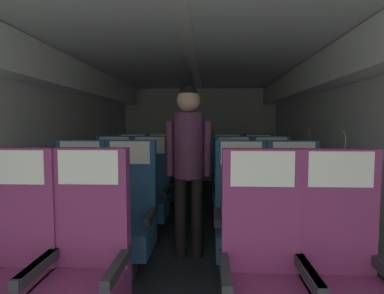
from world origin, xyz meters
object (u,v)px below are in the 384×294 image
at_px(seat_a_right_aisle, 344,275).
at_px(seat_b_right_aisle, 295,221).
at_px(seat_c_right_aisle, 272,195).
at_px(seat_d_left_aisle, 161,179).
at_px(seat_a_left_aisle, 84,268).
at_px(seat_a_left_window, 9,268).
at_px(seat_d_right_window, 228,180).
at_px(seat_c_left_aisle, 149,193).
at_px(seat_d_left_window, 132,179).
at_px(seat_c_right_window, 233,194).
at_px(seat_b_left_window, 77,217).
at_px(flight_attendant, 188,152).
at_px(seat_b_left_aisle, 128,218).
at_px(seat_d_right_aisle, 259,180).
at_px(seat_c_left_window, 113,193).
at_px(seat_b_right_window, 241,219).
at_px(seat_a_right_window, 264,274).

xyz_separation_m(seat_a_right_aisle, seat_b_right_aisle, (-0.00, 0.94, 0.00)).
distance_m(seat_c_right_aisle, seat_d_left_aisle, 1.71).
distance_m(seat_a_left_aisle, seat_c_right_aisle, 2.38).
height_order(seat_a_left_window, seat_d_right_window, same).
relative_size(seat_c_left_aisle, seat_d_left_window, 1.00).
distance_m(seat_a_right_aisle, seat_d_right_window, 2.88).
bearing_deg(seat_c_right_aisle, seat_c_right_window, 178.93).
distance_m(seat_b_left_window, flight_attendant, 1.15).
bearing_deg(seat_a_left_window, seat_a_left_aisle, 2.47).
bearing_deg(seat_b_left_aisle, seat_d_right_aisle, 53.08).
xyz_separation_m(seat_a_left_window, seat_c_right_window, (1.42, 1.92, 0.00)).
height_order(seat_a_left_window, seat_a_left_aisle, same).
height_order(seat_d_left_window, flight_attendant, flight_attendant).
bearing_deg(seat_d_left_aisle, seat_a_left_aisle, -90.05).
distance_m(seat_b_right_aisle, seat_c_left_aisle, 1.72).
bearing_deg(seat_c_left_window, seat_b_left_window, -90.75).
bearing_deg(seat_c_right_aisle, seat_b_left_window, -152.92).
bearing_deg(seat_b_left_aisle, seat_d_left_aisle, 90.04).
height_order(seat_a_left_aisle, seat_b_right_window, same).
bearing_deg(flight_attendant, seat_c_right_window, -120.92).
relative_size(seat_b_left_window, seat_d_right_window, 1.00).
height_order(seat_b_left_aisle, seat_c_left_aisle, same).
xyz_separation_m(seat_b_left_aisle, seat_d_right_window, (0.98, 1.89, 0.00)).
relative_size(seat_a_right_window, seat_b_right_aisle, 1.00).
height_order(seat_b_left_aisle, seat_b_right_aisle, same).
xyz_separation_m(seat_b_left_window, seat_c_left_aisle, (0.45, 0.96, 0.00)).
distance_m(seat_c_right_window, flight_attendant, 0.98).
distance_m(seat_d_left_window, seat_d_left_aisle, 0.44).
relative_size(seat_a_right_window, seat_c_left_aisle, 1.00).
height_order(seat_a_left_window, flight_attendant, flight_attendant).
distance_m(seat_c_left_aisle, seat_d_right_window, 1.36).
bearing_deg(seat_d_right_aisle, seat_b_left_window, -134.47).
relative_size(seat_b_left_window, seat_d_right_aisle, 1.00).
bearing_deg(seat_d_left_window, seat_a_left_window, -89.90).
relative_size(seat_c_right_window, seat_d_left_window, 1.00).
distance_m(seat_a_left_window, seat_a_right_window, 1.43).
bearing_deg(seat_b_left_aisle, seat_b_right_window, 0.39).
distance_m(seat_a_left_window, seat_b_right_window, 1.71).
xyz_separation_m(seat_c_right_window, flight_attendant, (-0.48, -0.65, 0.55)).
bearing_deg(seat_b_left_aisle, flight_attendant, 31.91).
bearing_deg(seat_d_right_aisle, seat_c_right_window, -115.28).
xyz_separation_m(seat_b_right_aisle, seat_c_right_aisle, (0.01, 0.96, 0.00)).
distance_m(seat_a_left_aisle, seat_d_right_window, 3.00).
bearing_deg(seat_a_right_window, seat_c_left_window, 126.89).
bearing_deg(seat_c_right_aisle, seat_d_right_aisle, 89.69).
xyz_separation_m(seat_a_left_aisle, seat_c_left_aisle, (0.00, 1.89, 0.00)).
distance_m(seat_d_right_aisle, seat_d_right_window, 0.46).
height_order(seat_b_left_aisle, seat_d_left_aisle, same).
xyz_separation_m(seat_a_right_window, seat_b_left_aisle, (-1.00, 0.95, 0.00)).
relative_size(seat_a_left_window, seat_a_right_aisle, 1.00).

